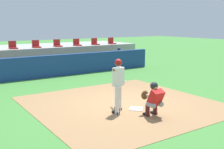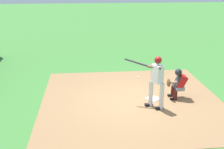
% 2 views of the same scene
% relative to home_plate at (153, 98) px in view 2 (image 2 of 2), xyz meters
% --- Properties ---
extents(ground_plane, '(80.00, 80.00, 0.00)m').
position_rel_home_plate_xyz_m(ground_plane, '(0.00, 0.80, -0.02)').
color(ground_plane, '#428438').
extents(dirt_infield, '(6.40, 6.40, 0.01)m').
position_rel_home_plate_xyz_m(dirt_infield, '(0.00, 0.80, -0.02)').
color(dirt_infield, '#9E754C').
rests_on(dirt_infield, ground).
extents(home_plate, '(0.62, 0.62, 0.02)m').
position_rel_home_plate_xyz_m(home_plate, '(0.00, 0.00, 0.00)').
color(home_plate, white).
rests_on(home_plate, dirt_infield).
extents(batter_at_plate, '(0.91, 1.23, 1.80)m').
position_rel_home_plate_xyz_m(batter_at_plate, '(-0.68, 0.11, 1.01)').
color(batter_at_plate, silver).
rests_on(batter_at_plate, ground).
extents(catcher_crouched, '(0.49, 1.81, 1.13)m').
position_rel_home_plate_xyz_m(catcher_crouched, '(-0.00, -0.86, 0.59)').
color(catcher_crouched, gray).
rests_on(catcher_crouched, ground).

